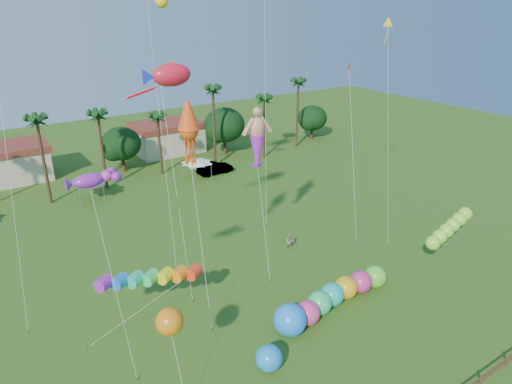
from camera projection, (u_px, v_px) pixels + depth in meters
ground at (341, 368)px, 29.78m from camera, size 160.00×160.00×0.00m
tree_line at (141, 141)px, 63.71m from camera, size 69.46×8.91×11.00m
buildings_row at (84, 154)px, 65.74m from camera, size 35.00×7.00×4.00m
tent_row at (88, 181)px, 53.48m from camera, size 31.00×4.00×0.60m
car_b at (215, 168)px, 63.48m from camera, size 5.12×1.93×1.67m
spectator_b at (290, 242)px, 43.87m from camera, size 0.97×0.95×1.58m
caterpillar_inflatable at (329, 299)px, 35.03m from camera, size 11.85×3.19×2.41m
blue_ball at (269, 358)px, 29.35m from camera, size 1.77×1.77×1.77m
rainbow_tube at (171, 280)px, 33.44m from camera, size 10.07×3.64×3.75m
green_worm at (433, 243)px, 39.63m from camera, size 9.52×3.88×3.54m
orange_ball_kite at (170, 321)px, 25.97m from camera, size 1.93×2.82×6.07m
merman_kite at (257, 143)px, 38.89m from camera, size 2.73×5.14×13.62m
fish_kite at (172, 75)px, 34.40m from camera, size 4.88×6.48×18.00m
squid_kite at (189, 131)px, 31.64m from camera, size 2.05×5.19×16.03m
lobster_kite at (89, 181)px, 26.30m from camera, size 3.11×4.20×13.16m
delta_kite_red at (349, 71)px, 43.46m from camera, size 2.25×4.86×17.01m
delta_kite_yellow at (388, 29)px, 41.73m from camera, size 2.51×4.93×20.90m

